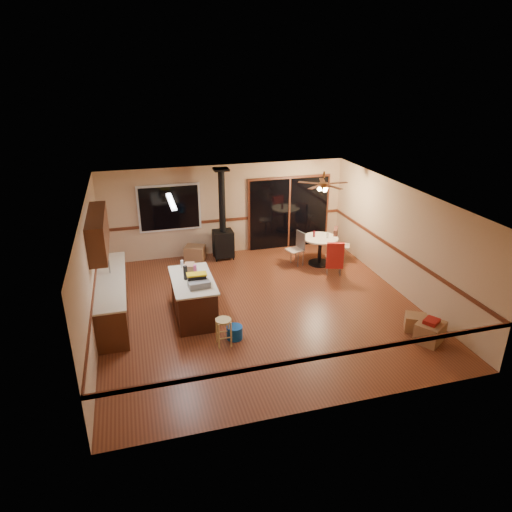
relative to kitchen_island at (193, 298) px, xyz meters
name	(u,v)px	position (x,y,z in m)	size (l,w,h in m)	color
floor	(260,307)	(1.50, 0.00, -0.45)	(7.00, 7.00, 0.00)	brown
ceiling	(260,197)	(1.50, 0.00, 2.15)	(7.00, 7.00, 0.00)	silver
wall_back	(226,210)	(1.50, 3.50, 0.85)	(7.00, 7.00, 0.00)	tan
wall_front	(324,341)	(1.50, -3.50, 0.85)	(7.00, 7.00, 0.00)	tan
wall_left	(91,273)	(-2.00, 0.00, 0.85)	(7.00, 7.00, 0.00)	tan
wall_right	(401,240)	(5.00, 0.00, 0.85)	(7.00, 7.00, 0.00)	tan
chair_rail	(260,267)	(1.50, 0.00, 0.55)	(7.00, 7.00, 0.08)	#542515
window	(169,208)	(-0.10, 3.45, 1.05)	(1.72, 0.10, 1.32)	black
sliding_door	(289,213)	(3.40, 3.45, 0.60)	(2.52, 0.10, 2.10)	black
lower_cabinets	(113,298)	(-1.70, 0.50, -0.02)	(0.60, 3.00, 0.86)	#4D2613
countertop	(110,280)	(-1.70, 0.50, 0.43)	(0.64, 3.04, 0.04)	beige
upper_cabinets	(98,232)	(-1.83, 0.70, 1.45)	(0.35, 2.00, 0.80)	#4D2613
kitchen_island	(193,298)	(0.00, 0.00, 0.00)	(0.88, 1.68, 0.90)	#36180D
wood_stove	(223,234)	(1.30, 3.05, 0.28)	(0.55, 0.50, 2.52)	black
ceiling_fan	(323,186)	(3.79, 1.94, 1.76)	(0.24, 0.24, 0.55)	brown
fluorescent_strip	(171,201)	(-0.30, 0.30, 2.11)	(0.10, 1.20, 0.04)	white
toolbox_grey	(199,284)	(0.08, -0.43, 0.52)	(0.44, 0.24, 0.14)	slate
toolbox_black	(197,279)	(0.07, -0.26, 0.55)	(0.38, 0.20, 0.21)	black
toolbox_yellow_lid	(197,274)	(0.07, -0.26, 0.67)	(0.41, 0.22, 0.03)	gold
box_on_island	(190,268)	(0.01, 0.39, 0.54)	(0.21, 0.29, 0.19)	#8E633F
bottle_dark	(185,273)	(-0.13, 0.04, 0.60)	(0.09, 0.09, 0.31)	black
bottle_pink	(195,270)	(0.10, 0.24, 0.56)	(0.07, 0.07, 0.22)	#D84C8C
bottle_white	(182,264)	(-0.13, 0.65, 0.54)	(0.06, 0.06, 0.18)	white
bar_stool	(224,332)	(0.40, -1.27, -0.17)	(0.31, 0.31, 0.57)	#D5BA71
blue_bucket	(235,332)	(0.66, -1.11, -0.32)	(0.33, 0.33, 0.27)	#0C4CAD
dining_table	(320,246)	(3.79, 1.94, 0.08)	(0.97, 0.97, 0.78)	black
glass_red	(314,234)	(3.64, 2.04, 0.41)	(0.06, 0.06, 0.17)	#590C14
glass_cream	(327,235)	(3.97, 1.89, 0.40)	(0.06, 0.06, 0.14)	beige
chair_left	(298,245)	(3.19, 2.07, 0.14)	(0.50, 0.49, 0.51)	#C5AD92
chair_near	(335,255)	(3.83, 1.07, 0.14)	(0.54, 0.57, 0.70)	#C5AD92
chair_right	(336,240)	(4.33, 2.08, 0.14)	(0.60, 0.59, 0.70)	#C5AD92
box_under_window	(195,253)	(0.49, 3.10, -0.24)	(0.54, 0.44, 0.44)	#8E633F
box_corner_a	(430,332)	(4.39, -2.26, -0.24)	(0.55, 0.46, 0.42)	#8E633F
box_corner_b	(415,323)	(4.36, -1.81, -0.28)	(0.42, 0.36, 0.34)	#8E633F
box_small_red	(432,321)	(4.39, -2.26, 0.01)	(0.30, 0.25, 0.08)	maroon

